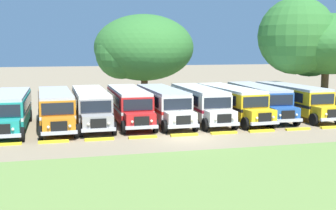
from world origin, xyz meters
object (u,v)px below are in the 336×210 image
parked_bus_slot_3 (129,104)px  parked_bus_slot_4 (163,103)px  parked_bus_slot_7 (258,99)px  parked_bus_slot_8 (293,99)px  broad_shade_tree (143,50)px  parked_bus_slot_6 (231,101)px  parked_bus_slot_5 (199,102)px  parked_bus_slot_2 (91,105)px  parked_bus_slot_0 (10,109)px  secondary_tree (320,42)px  parked_bus_slot_1 (55,107)px

parked_bus_slot_3 → parked_bus_slot_4: (2.86, -0.35, 0.00)m
parked_bus_slot_3 → parked_bus_slot_7: same height
parked_bus_slot_8 → broad_shade_tree: broad_shade_tree is taller
parked_bus_slot_6 → broad_shade_tree: broad_shade_tree is taller
parked_bus_slot_3 → parked_bus_slot_5: bearing=85.9°
parked_bus_slot_2 → parked_bus_slot_6: size_ratio=0.99×
parked_bus_slot_0 → parked_bus_slot_3: bearing=95.2°
secondary_tree → parked_bus_slot_2: bearing=-165.1°
parked_bus_slot_0 → broad_shade_tree: 18.26m
parked_bus_slot_0 → broad_shade_tree: bearing=133.8°
parked_bus_slot_6 → parked_bus_slot_8: same height
parked_bus_slot_2 → parked_bus_slot_7: (15.04, 0.25, 0.00)m
parked_bus_slot_1 → broad_shade_tree: bearing=139.5°
parked_bus_slot_4 → parked_bus_slot_7: same height
parked_bus_slot_6 → secondary_tree: size_ratio=0.72×
parked_bus_slot_4 → parked_bus_slot_5: 3.24m
broad_shade_tree → parked_bus_slot_4: bearing=-92.9°
parked_bus_slot_1 → parked_bus_slot_2: 2.84m
parked_bus_slot_1 → secondary_tree: 29.47m
parked_bus_slot_7 → parked_bus_slot_8: bearing=86.4°
parked_bus_slot_6 → parked_bus_slot_7: 3.00m
parked_bus_slot_2 → parked_bus_slot_1: bearing=-82.4°
parked_bus_slot_8 → parked_bus_slot_5: bearing=-92.3°
parked_bus_slot_7 → secondary_tree: (10.25, 6.48, 5.22)m
broad_shade_tree → parked_bus_slot_1: bearing=-128.0°
parked_bus_slot_3 → parked_bus_slot_8: size_ratio=0.99×
parked_bus_slot_3 → parked_bus_slot_4: bearing=82.8°
parked_bus_slot_4 → secondary_tree: bearing=107.9°
parked_bus_slot_1 → parked_bus_slot_2: bearing=96.1°
parked_bus_slot_5 → broad_shade_tree: (-2.65, 11.84, 4.40)m
parked_bus_slot_4 → parked_bus_slot_5: (3.24, -0.07, 0.00)m
parked_bus_slot_0 → parked_bus_slot_5: 15.45m
parked_bus_slot_4 → broad_shade_tree: 12.59m
parked_bus_slot_0 → parked_bus_slot_4: same height
parked_bus_slot_6 → secondary_tree: secondary_tree is taller
parked_bus_slot_2 → parked_bus_slot_7: same height
parked_bus_slot_0 → parked_bus_slot_3: same height
parked_bus_slot_1 → parked_bus_slot_7: (17.85, 0.68, 0.00)m
parked_bus_slot_0 → secondary_tree: 32.73m
parked_bus_slot_1 → parked_bus_slot_7: same height
parked_bus_slot_3 → parked_bus_slot_8: (15.15, -0.29, 0.00)m
parked_bus_slot_0 → parked_bus_slot_7: 21.23m
parked_bus_slot_5 → parked_bus_slot_8: size_ratio=0.99×
parked_bus_slot_3 → broad_shade_tree: 12.72m
parked_bus_slot_5 → parked_bus_slot_2: bearing=-91.9°
parked_bus_slot_8 → broad_shade_tree: size_ratio=0.99×
parked_bus_slot_0 → parked_bus_slot_6: bearing=90.7°
parked_bus_slot_7 → parked_bus_slot_8: same height
parked_bus_slot_4 → parked_bus_slot_5: same height
parked_bus_slot_0 → parked_bus_slot_2: bearing=95.8°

